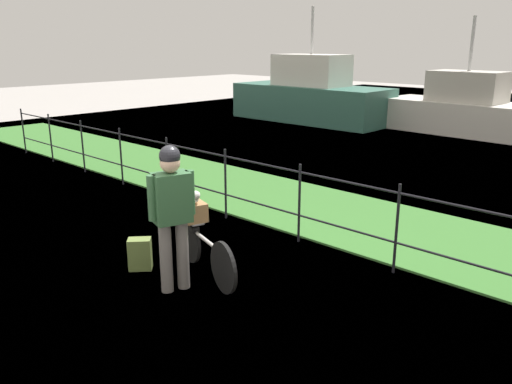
{
  "coord_description": "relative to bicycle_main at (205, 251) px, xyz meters",
  "views": [
    {
      "loc": [
        4.27,
        -3.24,
        2.73
      ],
      "look_at": [
        -0.06,
        1.34,
        0.9
      ],
      "focal_mm": 36.17,
      "sensor_mm": 36.0,
      "label": 1
    }
  ],
  "objects": [
    {
      "name": "backpack_on_paving",
      "position": [
        -0.73,
        -0.44,
        -0.12
      ],
      "size": [
        0.32,
        0.33,
        0.4
      ],
      "primitive_type": "cube",
      "rotation": [
        0.0,
        0.0,
        3.98
      ],
      "color": "olive",
      "rests_on": "ground"
    },
    {
      "name": "wooden_crate",
      "position": [
        -0.33,
        0.1,
        0.4
      ],
      "size": [
        0.4,
        0.37,
        0.23
      ],
      "primitive_type": "cube",
      "rotation": [
        0.0,
        0.0,
        -0.3
      ],
      "color": "olive",
      "rests_on": "bicycle_main"
    },
    {
      "name": "moored_boat_near",
      "position": [
        -1.89,
        12.32,
        0.39
      ],
      "size": [
        5.01,
        2.07,
        3.5
      ],
      "color": "silver",
      "rests_on": "ground"
    },
    {
      "name": "cyclist_person",
      "position": [
        0.03,
        -0.48,
        0.68
      ],
      "size": [
        0.37,
        0.52,
        1.68
      ],
      "color": "slate",
      "rests_on": "ground"
    },
    {
      "name": "grass_strip",
      "position": [
        0.13,
        2.98,
        -0.31
      ],
      "size": [
        27.0,
        2.4,
        0.03
      ],
      "primitive_type": "cube",
      "color": "#38702D",
      "rests_on": "ground"
    },
    {
      "name": "moored_boat_far",
      "position": [
        -7.02,
        11.18,
        0.55
      ],
      "size": [
        5.85,
        2.12,
        3.94
      ],
      "color": "#336656",
      "rests_on": "ground"
    },
    {
      "name": "ground_plane",
      "position": [
        0.13,
        -0.52,
        -0.32
      ],
      "size": [
        60.0,
        60.0,
        0.0
      ],
      "primitive_type": "plane",
      "color": "#9E9993"
    },
    {
      "name": "iron_fence",
      "position": [
        0.13,
        1.64,
        0.33
      ],
      "size": [
        18.04,
        0.04,
        1.13
      ],
      "color": "black",
      "rests_on": "ground"
    },
    {
      "name": "terrier_dog",
      "position": [
        -0.31,
        0.1,
        0.59
      ],
      "size": [
        0.32,
        0.22,
        0.18
      ],
      "color": "silver",
      "rests_on": "wooden_crate"
    },
    {
      "name": "bicycle_main",
      "position": [
        0.0,
        0.0,
        0.0
      ],
      "size": [
        1.53,
        0.51,
        0.6
      ],
      "color": "black",
      "rests_on": "ground"
    }
  ]
}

